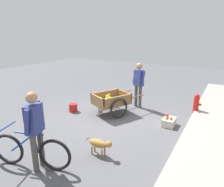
# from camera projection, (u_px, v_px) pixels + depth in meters

# --- Properties ---
(ground_plane) EXTENTS (24.00, 24.00, 0.00)m
(ground_plane) POSITION_uv_depth(u_px,v_px,m) (113.00, 117.00, 6.32)
(ground_plane) COLOR #56565B
(fruit_cart) EXTENTS (1.82, 1.40, 0.71)m
(fruit_cart) POSITION_uv_depth(u_px,v_px,m) (111.00, 101.00, 6.48)
(fruit_cart) COLOR olive
(fruit_cart) RESTS_ON ground
(vendor_person) EXTENTS (0.33, 0.55, 1.60)m
(vendor_person) POSITION_uv_depth(u_px,v_px,m) (139.00, 81.00, 6.96)
(vendor_person) COLOR #4C4742
(vendor_person) RESTS_ON ground
(bicycle) EXTENTS (0.67, 1.59, 0.85)m
(bicycle) POSITION_uv_depth(u_px,v_px,m) (31.00, 151.00, 3.86)
(bicycle) COLOR black
(bicycle) RESTS_ON ground
(cyclist_person) EXTENTS (0.50, 0.30, 1.56)m
(cyclist_person) POSITION_uv_depth(u_px,v_px,m) (35.00, 125.00, 3.66)
(cyclist_person) COLOR #4C4742
(cyclist_person) RESTS_ON ground
(dog) EXTENTS (0.18, 0.67, 0.40)m
(dog) POSITION_uv_depth(u_px,v_px,m) (100.00, 144.00, 4.26)
(dog) COLOR #AD7A38
(dog) RESTS_ON ground
(fire_hydrant) EXTENTS (0.25, 0.25, 0.67)m
(fire_hydrant) POSITION_uv_depth(u_px,v_px,m) (196.00, 104.00, 6.53)
(fire_hydrant) COLOR red
(fire_hydrant) RESTS_ON ground
(plastic_bucket) EXTENTS (0.28, 0.28, 0.27)m
(plastic_bucket) POSITION_uv_depth(u_px,v_px,m) (73.00, 108.00, 6.76)
(plastic_bucket) COLOR #B21E1E
(plastic_bucket) RESTS_ON ground
(apple_crate) EXTENTS (0.44, 0.32, 0.32)m
(apple_crate) POSITION_uv_depth(u_px,v_px,m) (169.00, 122.00, 5.71)
(apple_crate) COLOR beige
(apple_crate) RESTS_ON ground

